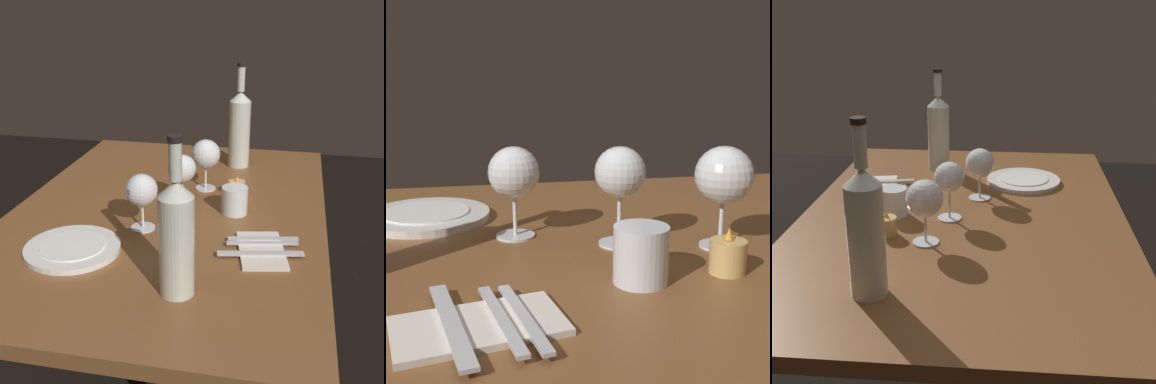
{
  "view_description": "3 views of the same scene",
  "coord_description": "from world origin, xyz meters",
  "views": [
    {
      "loc": [
        1.32,
        0.35,
        1.35
      ],
      "look_at": [
        0.04,
        0.08,
        0.82
      ],
      "focal_mm": 47.76,
      "sensor_mm": 36.0,
      "label": 1
    },
    {
      "loc": [
        0.2,
        0.86,
        1.03
      ],
      "look_at": [
        0.04,
        0.05,
        0.83
      ],
      "focal_mm": 51.36,
      "sensor_mm": 36.0,
      "label": 2
    },
    {
      "loc": [
        -1.37,
        -0.13,
        1.31
      ],
      "look_at": [
        -0.02,
        -0.0,
        0.82
      ],
      "focal_mm": 49.68,
      "sensor_mm": 36.0,
      "label": 3
    }
  ],
  "objects": [
    {
      "name": "wine_glass_centre",
      "position": [
        -0.03,
        0.03,
        0.86
      ],
      "size": [
        0.08,
        0.08,
        0.16
      ],
      "color": "white",
      "rests_on": "dining_table"
    },
    {
      "name": "water_tumbler",
      "position": [
        -0.02,
        0.19,
        0.77
      ],
      "size": [
        0.08,
        0.08,
        0.08
      ],
      "color": "white",
      "rests_on": "dining_table"
    },
    {
      "name": "votive_candle",
      "position": [
        -0.15,
        0.18,
        0.76
      ],
      "size": [
        0.05,
        0.05,
        0.07
      ],
      "color": "#DBB266",
      "rests_on": "dining_table"
    },
    {
      "name": "dinner_plate",
      "position": [
        0.29,
        -0.17,
        0.75
      ],
      "size": [
        0.24,
        0.24,
        0.02
      ],
      "color": "white",
      "rests_on": "dining_table"
    },
    {
      "name": "wine_glass_right",
      "position": [
        -0.19,
        0.08,
        0.85
      ],
      "size": [
        0.09,
        0.09,
        0.16
      ],
      "color": "white",
      "rests_on": "dining_table"
    },
    {
      "name": "table_knife",
      "position": [
        0.23,
        0.29,
        0.75
      ],
      "size": [
        0.06,
        0.21,
        0.0
      ],
      "color": "silver",
      "rests_on": "folded_napkin"
    },
    {
      "name": "fork_inner",
      "position": [
        0.17,
        0.29,
        0.75
      ],
      "size": [
        0.05,
        0.18,
        0.0
      ],
      "color": "silver",
      "rests_on": "folded_napkin"
    },
    {
      "name": "fork_outer",
      "position": [
        0.15,
        0.29,
        0.75
      ],
      "size": [
        0.05,
        0.18,
        0.0
      ],
      "color": "silver",
      "rests_on": "folded_napkin"
    },
    {
      "name": "wine_glass_left",
      "position": [
        0.13,
        -0.04,
        0.85
      ],
      "size": [
        0.09,
        0.09,
        0.16
      ],
      "color": "white",
      "rests_on": "dining_table"
    },
    {
      "name": "folded_napkin",
      "position": [
        0.2,
        0.29,
        0.74
      ],
      "size": [
        0.21,
        0.15,
        0.01
      ],
      "color": "silver",
      "rests_on": "dining_table"
    },
    {
      "name": "dining_table",
      "position": [
        0.0,
        0.0,
        0.65
      ],
      "size": [
        1.3,
        0.9,
        0.74
      ],
      "color": "brown",
      "rests_on": "ground"
    }
  ]
}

